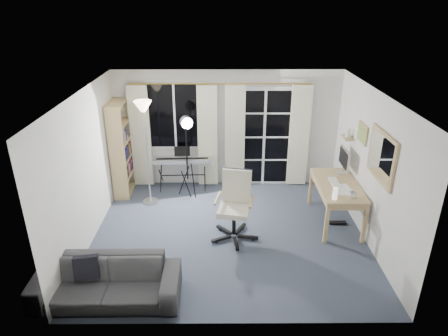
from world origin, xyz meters
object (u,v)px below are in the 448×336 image
(torchiere_lamp, at_px, (144,122))
(desk, at_px, (337,189))
(keyboard_piano, at_px, (182,161))
(monitor, at_px, (344,159))
(sofa, at_px, (106,276))
(office_chair, at_px, (236,199))
(mug, at_px, (353,194))
(bookshelf, at_px, (120,151))
(studio_light, at_px, (186,132))

(torchiere_lamp, distance_m, desk, 3.59)
(keyboard_piano, bearing_deg, desk, -27.39)
(keyboard_piano, xyz_separation_m, monitor, (2.99, -0.85, 0.38))
(desk, bearing_deg, sofa, -150.20)
(office_chair, relative_size, monitor, 2.13)
(mug, bearing_deg, monitor, 84.20)
(office_chair, bearing_deg, sofa, -126.87)
(monitor, relative_size, mug, 4.39)
(keyboard_piano, height_order, monitor, monitor)
(bookshelf, height_order, monitor, bookshelf)
(torchiere_lamp, bearing_deg, bookshelf, 141.72)
(studio_light, bearing_deg, torchiere_lamp, 175.45)
(sofa, bearing_deg, keyboard_piano, 77.13)
(studio_light, distance_m, mug, 3.15)
(desk, bearing_deg, monitor, 67.19)
(office_chair, height_order, mug, office_chair)
(studio_light, height_order, mug, studio_light)
(studio_light, height_order, desk, studio_light)
(desk, bearing_deg, office_chair, -166.74)
(studio_light, relative_size, sofa, 0.90)
(bookshelf, bearing_deg, sofa, -82.38)
(sofa, bearing_deg, torchiere_lamp, 86.87)
(keyboard_piano, xyz_separation_m, sofa, (-0.71, -3.25, -0.27))
(office_chair, bearing_deg, bookshelf, 155.44)
(studio_light, xyz_separation_m, office_chair, (0.88, -1.33, -0.70))
(studio_light, bearing_deg, keyboard_piano, 91.14)
(office_chair, bearing_deg, keyboard_piano, 132.41)
(torchiere_lamp, xyz_separation_m, office_chair, (1.61, -1.12, -0.95))
(bookshelf, distance_m, torchiere_lamp, 1.07)
(keyboard_piano, height_order, desk, keyboard_piano)
(office_chair, relative_size, sofa, 0.60)
(torchiere_lamp, relative_size, desk, 1.44)
(torchiere_lamp, xyz_separation_m, keyboard_piano, (0.59, 0.57, -0.98))
(mug, bearing_deg, bookshelf, 157.23)
(studio_light, xyz_separation_m, mug, (2.75, -1.43, -0.57))
(torchiere_lamp, bearing_deg, office_chair, -34.89)
(bookshelf, height_order, torchiere_lamp, torchiere_lamp)
(monitor, bearing_deg, desk, -112.81)
(bookshelf, distance_m, sofa, 3.25)
(keyboard_piano, relative_size, monitor, 2.20)
(torchiere_lamp, bearing_deg, mug, -19.48)
(torchiere_lamp, relative_size, sofa, 1.06)
(office_chair, distance_m, monitor, 2.17)
(bookshelf, height_order, keyboard_piano, bookshelf)
(mug, bearing_deg, torchiere_lamp, 160.52)
(desk, bearing_deg, keyboard_piano, 155.79)
(torchiere_lamp, bearing_deg, studio_light, 15.39)
(keyboard_piano, xyz_separation_m, studio_light, (0.14, -0.37, 0.73))
(monitor, bearing_deg, torchiere_lamp, 176.28)
(studio_light, xyz_separation_m, monitor, (2.85, -0.48, -0.35))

